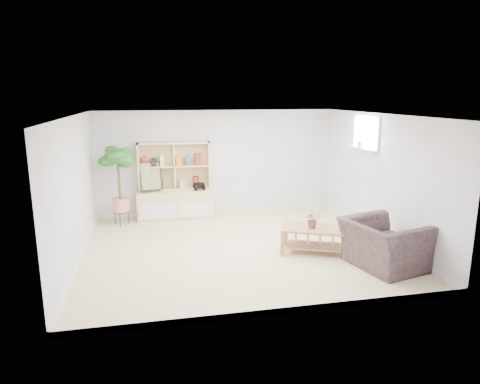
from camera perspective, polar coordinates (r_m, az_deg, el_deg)
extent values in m
cube|color=beige|center=(7.89, -0.18, -7.47)|extent=(5.50, 5.00, 0.01)
cube|color=white|center=(7.40, -0.19, 10.23)|extent=(5.50, 5.00, 0.01)
cube|color=silver|center=(9.98, -3.11, 3.95)|extent=(5.50, 0.01, 2.40)
cube|color=silver|center=(5.21, 5.43, -4.40)|extent=(5.50, 0.01, 2.40)
cube|color=silver|center=(7.51, -21.20, 0.14)|extent=(0.01, 5.00, 2.40)
cube|color=silver|center=(8.54, 18.21, 1.81)|extent=(0.01, 5.00, 2.40)
cube|color=white|center=(8.94, 16.07, 5.55)|extent=(0.14, 1.00, 0.04)
imported|color=#1E5C21|center=(7.59, 9.68, -3.63)|extent=(0.28, 0.25, 0.29)
imported|color=#111A37|center=(7.29, 18.57, -6.23)|extent=(1.29, 1.40, 0.88)
imported|color=#134519|center=(9.01, 15.85, 6.57)|extent=(0.18, 0.16, 0.26)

